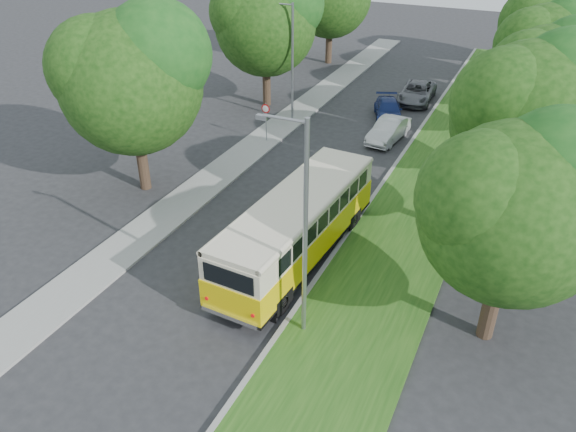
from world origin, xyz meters
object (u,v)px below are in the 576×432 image
at_px(car_blue, 388,110).
at_px(car_silver, 322,184).
at_px(car_grey, 417,92).
at_px(vintage_bus, 297,228).
at_px(lamppost_near, 303,226).
at_px(car_white, 388,130).
at_px(lamppost_far, 291,58).

bearing_deg(car_blue, car_silver, -110.46).
bearing_deg(car_grey, vintage_bus, -92.14).
relative_size(lamppost_near, vintage_bus, 0.79).
distance_m(lamppost_near, vintage_bus, 5.26).
height_order(lamppost_near, car_grey, lamppost_near).
xyz_separation_m(lamppost_near, car_white, (-2.04, 17.87, -3.70)).
xyz_separation_m(lamppost_near, car_silver, (-3.06, 9.54, -3.67)).
distance_m(car_silver, car_grey, 16.21).
xyz_separation_m(lamppost_far, vintage_bus, (6.97, -14.53, -2.60)).
distance_m(car_silver, car_white, 8.39).
bearing_deg(car_grey, lamppost_near, -87.94).
relative_size(lamppost_near, car_blue, 1.90).
height_order(vintage_bus, car_silver, vintage_bus).
relative_size(car_white, car_grey, 0.85).
bearing_deg(car_white, vintage_bus, -82.92).
distance_m(car_blue, car_grey, 4.37).
distance_m(lamppost_near, car_blue, 21.99).
xyz_separation_m(vintage_bus, car_blue, (-1.15, 17.48, -0.90)).
height_order(vintage_bus, car_blue, vintage_bus).
distance_m(car_white, car_grey, 7.86).
bearing_deg(car_grey, car_silver, -95.86).
bearing_deg(vintage_bus, car_grey, 94.37).
bearing_deg(car_grey, car_blue, -104.46).
height_order(vintage_bus, car_grey, vintage_bus).
xyz_separation_m(car_silver, car_grey, (0.85, 16.19, -0.03)).
height_order(lamppost_far, car_white, lamppost_far).
bearing_deg(car_silver, lamppost_near, -58.89).
relative_size(lamppost_near, car_silver, 1.96).
bearing_deg(car_blue, car_white, -94.24).
height_order(car_white, car_blue, car_white).
bearing_deg(car_white, car_grey, 97.89).
xyz_separation_m(car_silver, car_blue, (-0.03, 11.91, -0.08)).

